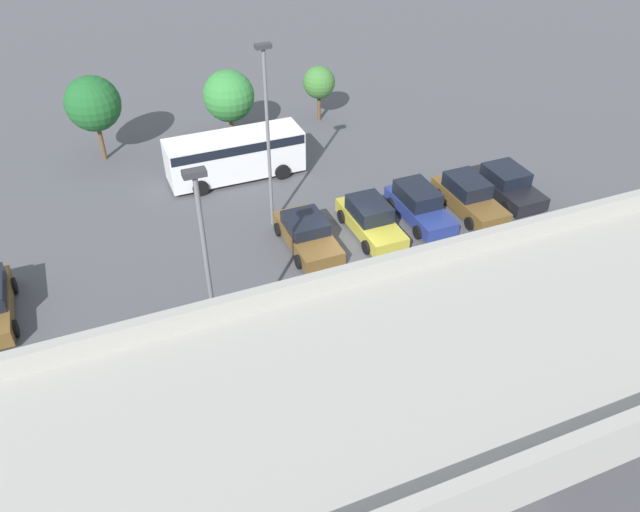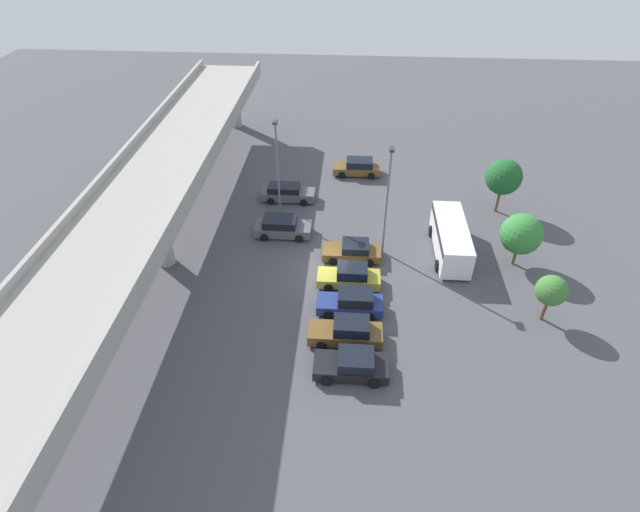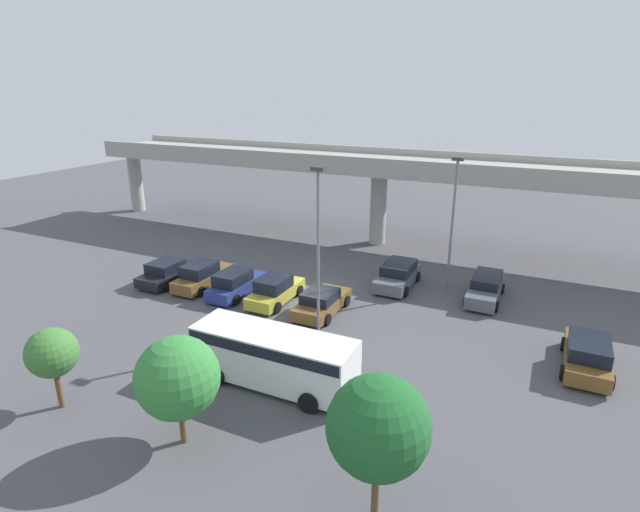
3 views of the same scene
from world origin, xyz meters
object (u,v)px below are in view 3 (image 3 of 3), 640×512
Objects in this scene: lamp_post_near_aisle at (453,216)px; tree_front_centre at (178,378)px; parked_car_3 at (275,290)px; parked_car_5 at (398,275)px; parked_car_1 at (203,276)px; parked_car_7 at (587,355)px; parked_car_2 at (236,284)px; parked_car_6 at (486,288)px; parked_car_4 at (322,302)px; parked_car_0 at (168,272)px; tree_front_left at (52,353)px; shuttle_bus at (273,354)px; tree_front_right at (378,427)px; lamp_post_mid_lot at (318,241)px.

lamp_post_near_aisle is 2.00× the size of tree_front_centre.
parked_car_3 reaches higher than parked_car_5.
parked_car_1 reaches higher than parked_car_7.
parked_car_2 is 15.68m from parked_car_6.
parked_car_7 is at bearing -90.63° from parked_car_2.
parked_car_2 is 1.00× the size of parked_car_4.
parked_car_5 is at bearing -63.96° from parked_car_1.
tree_front_left is at bearing -156.60° from parked_car_0.
parked_car_1 is 2.76m from parked_car_2.
parked_car_2 is 1.04× the size of tree_front_centre.
parked_car_7 is 0.62× the size of shuttle_bus.
parked_car_2 is at bearing 93.75° from parked_car_3.
parked_car_1 reaches higher than parked_car_4.
shuttle_bus reaches higher than parked_car_0.
parked_car_5 is 1.30× the size of tree_front_left.
tree_front_right is (-0.61, -18.78, 2.67)m from parked_car_6.
tree_front_right is (7.77, -12.64, 2.75)m from parked_car_4.
parked_car_0 is 15.44m from parked_car_5.
parked_car_6 is 1.12× the size of tree_front_centre.
tree_front_right is at bearing -2.01° from tree_front_centre.
shuttle_bus is 1.50× the size of tree_front_right.
parked_car_6 is at bearing 48.70° from lamp_post_mid_lot.
parked_car_3 is 8.97m from shuttle_bus.
tree_front_centre is at bearing -153.52° from parked_car_2.
tree_front_centre is at bearing -107.16° from lamp_post_near_aisle.
shuttle_bus is 1.72× the size of tree_front_centre.
tree_front_right is (13.80, -12.61, 2.64)m from parked_car_2.
parked_car_1 reaches higher than parked_car_6.
lamp_post_mid_lot is 2.51× the size of tree_front_left.
lamp_post_near_aisle reaches higher than parked_car_7.
tree_front_left is 13.71m from tree_front_right.
parked_car_3 is 17.11m from parked_car_7.
tree_front_right is at bearing 15.00° from parked_car_5.
parked_car_3 is 0.51× the size of lamp_post_mid_lot.
parked_car_6 is 15.50m from shuttle_bus.
tree_front_left is at bearing 122.52° from parked_car_7.
lamp_post_mid_lot is at bearing 56.97° from tree_front_left.
parked_car_2 is 0.50× the size of lamp_post_mid_lot.
parked_car_4 is at bearing -53.80° from parked_car_6.
parked_car_2 is 10.63m from parked_car_5.
lamp_post_mid_lot reaches higher than parked_car_7.
parked_car_3 is at bearing -145.40° from lamp_post_near_aisle.
tree_front_left is at bearing -179.09° from tree_front_right.
parked_car_0 is at bearing 92.37° from parked_car_3.
lamp_post_near_aisle is (11.97, 6.51, 4.23)m from parked_car_2.
parked_car_3 reaches higher than parked_car_0.
parked_car_5 is 0.99× the size of parked_car_7.
parked_car_2 reaches higher than parked_car_6.
parked_car_3 is at bearing -62.75° from parked_car_6.
parked_car_4 is at bearing -132.51° from lamp_post_near_aisle.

